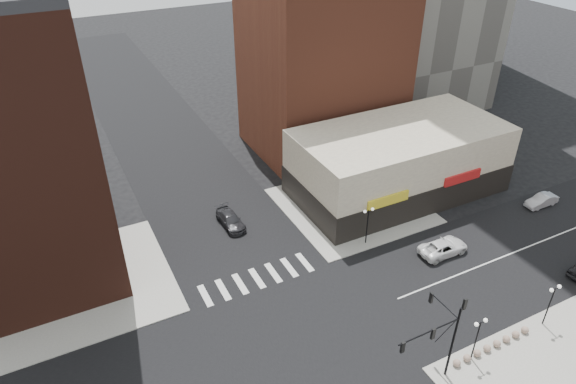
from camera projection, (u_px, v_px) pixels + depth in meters
ground at (299, 338)px, 42.00m from camera, size 240.00×240.00×0.00m
road_ew at (299, 338)px, 42.00m from camera, size 200.00×14.00×0.02m
road_ns at (299, 338)px, 42.00m from camera, size 14.00×200.00×0.02m
sidewalk_nw at (87, 285)px, 47.33m from camera, size 15.00×15.00×0.12m
sidewalk_ne at (351, 205)px, 58.45m from camera, size 15.00×15.00×0.12m
building_ne_midrise at (323, 68)px, 65.62m from camera, size 18.00×15.00×22.00m
building_ne_row at (398, 166)px, 59.59m from camera, size 24.20×12.20×8.00m
traffic_signal at (442, 330)px, 36.23m from camera, size 5.59×3.09×7.77m
street_lamp_se_a at (479, 330)px, 38.44m from camera, size 1.22×0.32×4.16m
street_lamp_se_b at (553, 296)px, 41.51m from camera, size 1.22×0.32×4.16m
street_lamp_ne at (368, 217)px, 50.87m from camera, size 1.22×0.32×4.16m
bollard_row at (492, 346)px, 40.81m from camera, size 7.95×0.60×0.60m
white_suv at (443, 247)px, 50.94m from camera, size 5.17×2.39×1.43m
silver_sedan at (542, 201)px, 58.20m from camera, size 4.06×1.44×1.33m
dark_sedan_north at (231, 220)px, 54.94m from camera, size 2.18×4.90×1.40m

